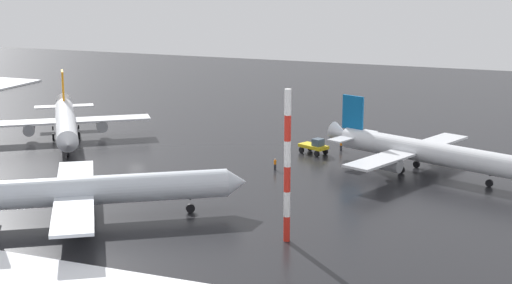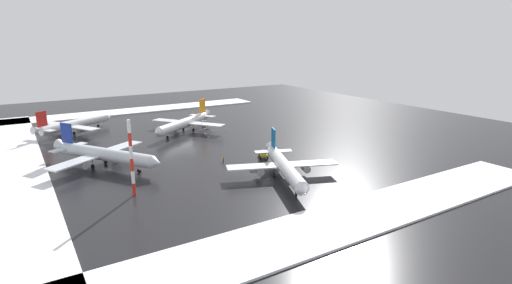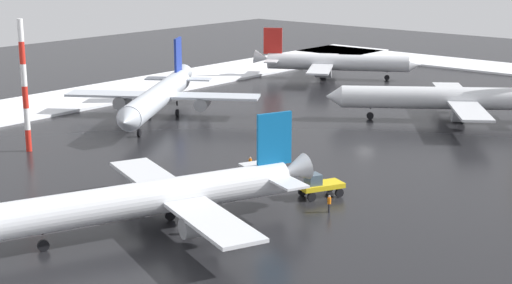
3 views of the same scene
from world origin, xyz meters
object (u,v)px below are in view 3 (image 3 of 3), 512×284
Objects in this scene: airplane_parked_portside at (159,96)px; pushback_tug at (319,185)px; airplane_foreground_jet at (446,98)px; airplane_parked_starboard at (158,197)px; ground_crew_by_nose_gear at (250,163)px; antenna_mast at (25,86)px; airplane_far_rear at (334,62)px; ground_crew_beside_wing at (329,203)px.

airplane_parked_portside is 6.10× the size of pushback_tug.
airplane_parked_portside is 41.97m from airplane_foreground_jet.
pushback_tug is at bearing -175.63° from airplane_parked_starboard.
pushback_tug is (14.59, 39.46, -2.18)m from airplane_parked_portside.
ground_crew_by_nose_gear is 0.10× the size of antenna_mast.
airplane_parked_starboard is at bearing 8.11° from pushback_tug.
airplane_far_rear is 77.47m from ground_crew_beside_wing.
airplane_parked_starboard is at bearing -96.20° from airplane_far_rear.
airplane_parked_starboard is 16.78m from ground_crew_beside_wing.
airplane_foreground_jet reaches higher than airplane_far_rear.
airplane_foreground_jet is at bearing 80.26° from ground_crew_beside_wing.
ground_crew_by_nose_gear is (-19.74, -6.03, -2.23)m from airplane_parked_starboard.
airplane_parked_portside reaches higher than airplane_far_rear.
antenna_mast reaches higher than pushback_tug.
pushback_tug reaches higher than ground_crew_by_nose_gear.
airplane_parked_starboard is 85.37m from airplane_far_rear.
ground_crew_beside_wing is at bearing 67.50° from airplane_foreground_jet.
airplane_parked_portside is at bearing 134.56° from ground_crew_beside_wing.
ground_crew_beside_wing is at bearing 34.50° from airplane_parked_portside.
airplane_far_rear is 1.76× the size of antenna_mast.
ground_crew_by_nose_gear is at bearing 33.63° from airplane_parked_portside.
airplane_foreground_jet is 38.81m from ground_crew_by_nose_gear.
airplane_far_rear is at bearing -66.11° from airplane_foreground_jet.
airplane_parked_starboard is 18.20m from pushback_tug.
airplane_foreground_jet is 17.17× the size of ground_crew_by_nose_gear.
ground_crew_by_nose_gear is at bearing -76.97° from pushback_tug.
airplane_parked_portside is at bearing -119.37° from airplane_far_rear.
airplane_parked_starboard is at bearing -145.24° from ground_crew_beside_wing.
antenna_mast reaches higher than airplane_parked_starboard.
antenna_mast is at bearing 21.83° from airplane_foreground_jet.
antenna_mast is (23.24, 1.17, 4.76)m from airplane_parked_portside.
ground_crew_by_nose_gear is 15.97m from ground_crew_beside_wing.
antenna_mast is (69.21, 1.99, 5.08)m from airplane_far_rear.
airplane_parked_starboard is 58.23m from airplane_foreground_jet.
airplane_parked_portside is 1.08× the size of airplane_far_rear.
airplane_parked_portside is at bearing -111.64° from airplane_parked_starboard.
airplane_parked_starboard is at bearing -73.28° from ground_crew_by_nose_gear.
airplane_far_rear is at bearing 116.19° from ground_crew_by_nose_gear.
ground_crew_by_nose_gear is (38.47, -4.57, -2.38)m from airplane_foreground_jet.
airplane_parked_portside is 42.12m from pushback_tug.
pushback_tug is at bearing 63.69° from airplane_foreground_jet.
ground_crew_beside_wing is (63.82, 43.87, -2.17)m from airplane_far_rear.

